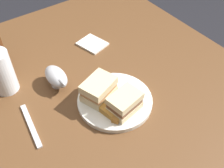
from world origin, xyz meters
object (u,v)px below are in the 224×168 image
Objects in this scene: pint_glass at (2,75)px; gravy_boat at (56,77)px; plate at (115,101)px; napkin at (92,44)px; sandwich_half_right at (125,103)px; sandwich_half_left at (99,89)px; fork at (31,125)px.

pint_glass reaches higher than gravy_boat.
pint_glass is (0.27, 0.27, 0.06)m from plate.
plate is at bearing -135.18° from pint_glass.
pint_glass reaches higher than napkin.
sandwich_half_right reaches higher than plate.
sandwich_half_right is 0.89× the size of gravy_boat.
plate is at bearing -138.80° from sandwich_half_left.
sandwich_half_left is at bearing -91.32° from fork.
plate reaches higher than napkin.
napkin is (0.37, -0.11, -0.05)m from sandwich_half_right.
pint_glass is 1.44× the size of napkin.
plate reaches higher than fork.
plate is 0.39m from pint_glass.
sandwich_half_left reaches higher than plate.
gravy_boat is at bearing -47.37° from fork.
plate is 2.22× the size of sandwich_half_right.
pint_glass reaches higher than fork.
sandwich_half_left is 1.15× the size of sandwich_half_right.
pint_glass is 0.39m from napkin.
plate is at bearing -147.10° from gravy_boat.
plate is 0.07m from sandwich_half_right.
napkin is 0.45m from fork.
fork is (0.13, 0.27, -0.05)m from sandwich_half_right.
plate is 1.93× the size of sandwich_half_left.
sandwich_half_left is 0.82× the size of pint_glass.
fork is (0.03, 0.23, -0.05)m from sandwich_half_left.
fork is (-0.20, -0.00, -0.06)m from pint_glass.
sandwich_half_right is (-0.05, 0.00, 0.04)m from plate.
napkin is (0.27, -0.15, -0.05)m from sandwich_half_left.
sandwich_half_right is 0.27m from gravy_boat.
sandwich_half_left is (0.04, 0.04, 0.04)m from plate.
sandwich_half_left is at bearing -134.59° from pint_glass.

